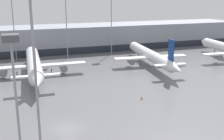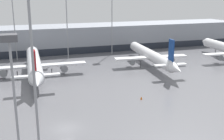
# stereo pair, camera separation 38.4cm
# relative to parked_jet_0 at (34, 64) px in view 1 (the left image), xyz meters

# --- Properties ---
(ground_plane) EXTENTS (320.00, 320.00, 0.00)m
(ground_plane) POSITION_rel_parked_jet_0_xyz_m (2.32, -31.26, -3.15)
(ground_plane) COLOR slate
(terminal_building) EXTENTS (160.00, 26.67, 9.00)m
(terminal_building) POSITION_rel_parked_jet_0_xyz_m (2.22, 30.68, 1.34)
(terminal_building) COLOR gray
(terminal_building) RESTS_ON ground_plane
(parked_jet_0) EXTENTS (26.05, 37.83, 8.93)m
(parked_jet_0) POSITION_rel_parked_jet_0_xyz_m (0.00, 0.00, 0.00)
(parked_jet_0) COLOR silver
(parked_jet_0) RESTS_ON ground_plane
(parked_jet_1) EXTENTS (21.38, 36.94, 9.60)m
(parked_jet_1) POSITION_rel_parked_jet_0_xyz_m (32.29, -0.32, -0.11)
(parked_jet_1) COLOR white
(parked_jet_1) RESTS_ON ground_plane
(traffic_cone_2) EXTENTS (0.42, 0.42, 0.63)m
(traffic_cone_2) POSITION_rel_parked_jet_0_xyz_m (18.44, -23.75, -2.84)
(traffic_cone_2) COLOR orange
(traffic_cone_2) RESTS_ON ground_plane
(apron_light_mast_0) EXTENTS (1.80, 1.80, 15.64)m
(apron_light_mast_0) POSITION_rel_parked_jet_0_xyz_m (-4.55, -37.88, 9.43)
(apron_light_mast_0) COLOR gray
(apron_light_mast_0) RESTS_ON ground_plane
(apron_light_mast_1) EXTENTS (1.80, 1.80, 20.45)m
(apron_light_mast_1) POSITION_rel_parked_jet_0_xyz_m (-3.87, 20.38, 12.75)
(apron_light_mast_1) COLOR gray
(apron_light_mast_1) RESTS_ON ground_plane
(apron_light_mast_3) EXTENTS (1.80, 1.80, 21.37)m
(apron_light_mast_3) POSITION_rel_parked_jet_0_xyz_m (-2.26, -39.15, 13.37)
(apron_light_mast_3) COLOR gray
(apron_light_mast_3) RESTS_ON ground_plane
(apron_light_mast_4) EXTENTS (1.80, 1.80, 19.60)m
(apron_light_mast_4) POSITION_rel_parked_jet_0_xyz_m (11.79, 17.66, 12.18)
(apron_light_mast_4) COLOR gray
(apron_light_mast_4) RESTS_ON ground_plane
(apron_light_mast_6) EXTENTS (1.80, 1.80, 19.82)m
(apron_light_mast_6) POSITION_rel_parked_jet_0_xyz_m (27.25, 19.25, 12.33)
(apron_light_mast_6) COLOR gray
(apron_light_mast_6) RESTS_ON ground_plane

